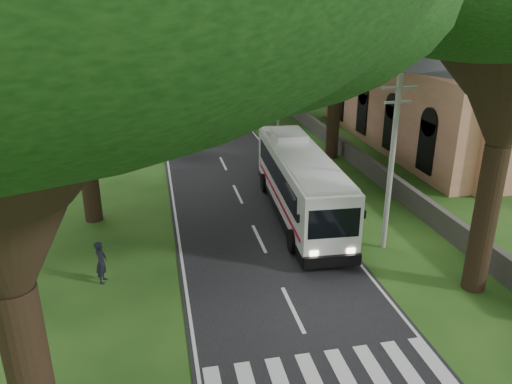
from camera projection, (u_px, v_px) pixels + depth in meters
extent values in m
plane|color=#1B4212|center=(309.00, 344.00, 16.79)|extent=(140.00, 140.00, 0.00)
cube|color=black|center=(214.00, 145.00, 39.60)|extent=(8.00, 120.00, 0.04)
cube|color=#383533|center=(326.00, 135.00, 40.19)|extent=(0.35, 50.00, 1.20)
cube|color=tan|center=(445.00, 103.00, 39.14)|extent=(12.00, 22.00, 6.40)
pyramid|color=#595960|center=(455.00, 31.00, 37.18)|extent=(14.00, 24.00, 2.20)
cube|color=tan|center=(498.00, 107.00, 28.79)|extent=(3.00, 3.00, 10.00)
cylinder|color=gray|center=(391.00, 166.00, 21.87)|extent=(0.24, 0.24, 8.00)
cube|color=gray|center=(399.00, 88.00, 20.63)|extent=(1.60, 0.10, 0.10)
cube|color=gray|center=(398.00, 102.00, 20.85)|extent=(1.20, 0.10, 0.10)
cylinder|color=gray|center=(279.00, 90.00, 40.11)|extent=(0.24, 0.24, 8.00)
cube|color=gray|center=(280.00, 46.00, 38.88)|extent=(1.60, 0.10, 0.10)
cube|color=gray|center=(279.00, 54.00, 39.10)|extent=(1.20, 0.10, 0.10)
cylinder|color=gray|center=(237.00, 61.00, 58.36)|extent=(0.24, 0.24, 8.00)
cube|color=gray|center=(236.00, 31.00, 57.13)|extent=(1.60, 0.10, 0.10)
cube|color=gray|center=(236.00, 36.00, 57.35)|extent=(1.20, 0.10, 0.10)
cylinder|color=black|center=(87.00, 164.00, 25.09)|extent=(0.90, 0.90, 6.19)
cone|color=black|center=(74.00, 62.00, 23.28)|extent=(3.20, 3.20, 3.80)
cylinder|color=black|center=(116.00, 97.00, 41.57)|extent=(0.90, 0.90, 6.40)
cone|color=black|center=(109.00, 33.00, 39.72)|extent=(3.20, 3.20, 3.80)
cylinder|color=black|center=(115.00, 71.00, 57.89)|extent=(0.90, 0.90, 5.95)
cone|color=black|center=(111.00, 27.00, 56.12)|extent=(3.20, 3.20, 3.80)
cylinder|color=black|center=(485.00, 220.00, 18.97)|extent=(0.90, 0.90, 5.93)
cone|color=black|center=(508.00, 92.00, 17.21)|extent=(3.20, 3.20, 3.80)
cylinder|color=black|center=(333.00, 119.00, 35.55)|extent=(0.90, 0.90, 5.63)
cone|color=black|center=(337.00, 51.00, 33.84)|extent=(3.20, 3.20, 3.80)
cylinder|color=black|center=(269.00, 83.00, 51.93)|extent=(0.90, 0.90, 5.29)
cone|color=black|center=(269.00, 37.00, 50.29)|extent=(3.20, 3.20, 3.80)
ellipsoid|color=black|center=(270.00, 0.00, 49.00)|extent=(14.81, 14.81, 6.22)
cylinder|color=black|center=(246.00, 59.00, 68.37)|extent=(0.90, 0.90, 6.29)
cone|color=black|center=(246.00, 20.00, 66.54)|extent=(3.20, 3.20, 3.80)
cube|color=silver|center=(300.00, 182.00, 26.04)|extent=(3.16, 12.08, 2.94)
cube|color=black|center=(299.00, 172.00, 26.16)|extent=(3.09, 9.89, 1.10)
cube|color=black|center=(299.00, 207.00, 26.55)|extent=(3.20, 12.12, 0.35)
cube|color=#AE0B25|center=(300.00, 194.00, 26.28)|extent=(3.14, 10.89, 0.18)
cube|color=silver|center=(301.00, 154.00, 25.48)|extent=(2.92, 11.47, 0.18)
cylinder|color=black|center=(293.00, 241.00, 22.68)|extent=(0.41, 1.11, 1.10)
cylinder|color=black|center=(345.00, 237.00, 23.03)|extent=(0.41, 1.11, 1.10)
cylinder|color=black|center=(265.00, 183.00, 29.85)|extent=(0.41, 1.11, 1.10)
cylinder|color=black|center=(305.00, 181.00, 30.19)|extent=(0.41, 1.11, 1.10)
imported|color=#9B9B9F|center=(171.00, 118.00, 45.62)|extent=(2.07, 3.93, 1.28)
imported|color=navy|center=(176.00, 78.00, 68.32)|extent=(2.08, 3.76, 1.17)
imported|color=maroon|center=(192.00, 69.00, 75.76)|extent=(3.59, 5.55, 1.50)
imported|color=black|center=(101.00, 262.00, 20.15)|extent=(0.55, 0.73, 1.81)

